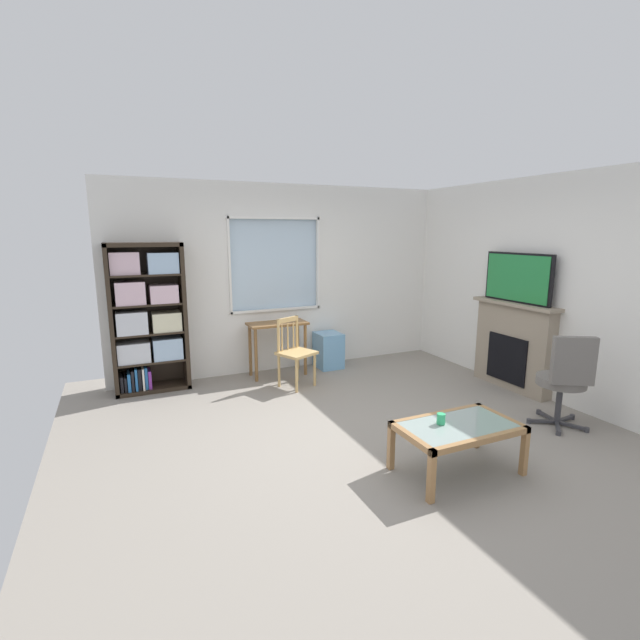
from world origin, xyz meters
name	(u,v)px	position (x,y,z in m)	size (l,w,h in m)	color
ground	(364,429)	(0.00, 0.00, -0.01)	(5.89, 5.79, 0.02)	gray
wall_back_with_window	(285,280)	(0.02, 2.39, 1.30)	(4.89, 0.15, 2.65)	white
wall_right	(548,288)	(2.50, 0.00, 1.33)	(0.12, 4.99, 2.65)	white
bookshelf	(147,316)	(-1.89, 2.15, 0.97)	(0.90, 0.38, 1.87)	#2D2319
desk_under_window	(278,334)	(-0.23, 2.04, 0.60)	(0.82, 0.38, 0.76)	brown
wooden_chair	(295,351)	(-0.17, 1.53, 0.46)	(0.55, 0.54, 0.90)	tan
plastic_drawer_unit	(328,350)	(0.58, 2.09, 0.26)	(0.35, 0.40, 0.52)	#72ADDB
fireplace	(513,345)	(2.35, 0.30, 0.56)	(0.26, 1.21, 1.12)	gray
tv	(518,278)	(2.33, 0.30, 1.43)	(0.06, 0.99, 0.62)	black
office_chair	(565,377)	(1.85, -0.82, 0.55)	(0.61, 0.62, 1.00)	slate
coffee_table	(458,431)	(0.28, -1.06, 0.37)	(1.00, 0.59, 0.43)	#8C9E99
sippy_cup	(441,419)	(0.15, -0.99, 0.47)	(0.07, 0.07, 0.09)	#33B770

